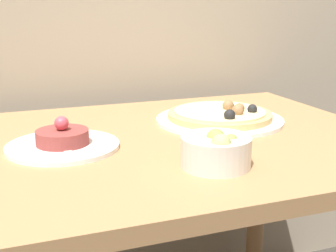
% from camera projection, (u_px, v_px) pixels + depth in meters
% --- Properties ---
extents(dining_table, '(1.12, 0.81, 0.75)m').
position_uv_depth(dining_table, '(156.00, 183.00, 1.12)').
color(dining_table, '#AD7F51').
rests_on(dining_table, ground_plane).
extents(pizza_plate, '(0.34, 0.34, 0.06)m').
position_uv_depth(pizza_plate, '(220.00, 116.00, 1.24)').
color(pizza_plate, white).
rests_on(pizza_plate, dining_table).
extents(tartare_plate, '(0.25, 0.25, 0.07)m').
position_uv_depth(tartare_plate, '(63.00, 142.00, 1.02)').
color(tartare_plate, white).
rests_on(tartare_plate, dining_table).
extents(small_bowl, '(0.14, 0.14, 0.08)m').
position_uv_depth(small_bowl, '(216.00, 151.00, 0.90)').
color(small_bowl, silver).
rests_on(small_bowl, dining_table).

